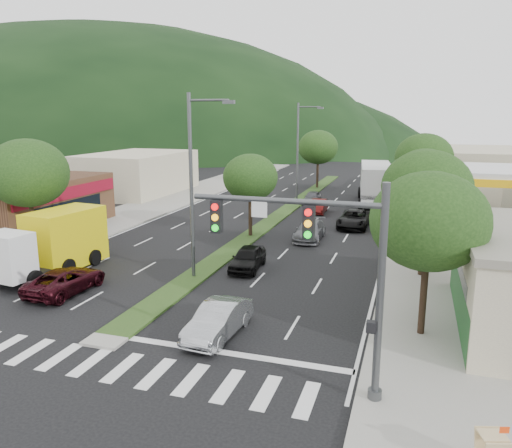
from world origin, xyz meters
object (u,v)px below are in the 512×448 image
(traffic_signal, at_px, (329,257))
(motorhome, at_px, (376,183))
(tree_med_far, at_px, (318,147))
(tree_med_near, at_px, (250,177))
(tree_r_c, at_px, (425,176))
(tree_r_d, at_px, (424,158))
(box_truck, at_px, (55,244))
(car_queue_a, at_px, (248,258))
(car_queue_d, at_px, (354,219))
(tree_r_a, at_px, (429,221))
(car_queue_c, at_px, (318,206))
(streetlight_near, at_px, (195,178))
(tree_l_a, at_px, (28,173))
(car_queue_b, at_px, (310,231))
(streetlight_mid, at_px, (300,148))
(suv_maroon, at_px, (66,280))
(tree_r_e, at_px, (423,153))
(car_queue_e, at_px, (312,197))
(sedan_silver, at_px, (218,320))
(tree_r_b, at_px, (427,188))

(traffic_signal, xyz_separation_m, motorhome, (-1.42, 36.98, -2.54))
(tree_med_far, bearing_deg, tree_med_near, -90.00)
(tree_r_c, xyz_separation_m, tree_med_near, (-12.00, -2.00, -0.32))
(tree_r_d, xyz_separation_m, box_truck, (-20.10, -23.28, -3.54))
(car_queue_a, relative_size, car_queue_d, 0.80)
(tree_r_a, relative_size, tree_r_c, 1.02)
(car_queue_c, relative_size, car_queue_d, 0.78)
(streetlight_near, xyz_separation_m, box_truck, (-8.31, -1.28, -3.94))
(box_truck, xyz_separation_m, motorhome, (15.71, 28.72, 0.47))
(tree_l_a, bearing_deg, tree_r_d, 39.23)
(traffic_signal, relative_size, tree_r_d, 0.98)
(tree_r_c, bearing_deg, car_queue_b, -169.03)
(tree_r_d, height_order, motorhome, tree_r_d)
(streetlight_mid, xyz_separation_m, car_queue_d, (6.74, -9.48, -4.89))
(suv_maroon, relative_size, car_queue_c, 1.20)
(tree_r_c, xyz_separation_m, car_queue_a, (-9.65, -9.57, -4.08))
(streetlight_near, distance_m, car_queue_c, 21.30)
(streetlight_near, bearing_deg, suv_maroon, -143.07)
(tree_r_e, height_order, suv_maroon, tree_r_e)
(tree_r_e, height_order, box_truck, tree_r_e)
(streetlight_mid, relative_size, car_queue_a, 2.54)
(tree_med_far, distance_m, car_queue_e, 11.46)
(tree_med_far, height_order, tree_l_a, tree_l_a)
(tree_med_near, relative_size, car_queue_b, 1.31)
(tree_med_far, height_order, car_queue_c, tree_med_far)
(streetlight_mid, distance_m, sedan_silver, 32.11)
(tree_l_a, distance_m, streetlight_near, 12.87)
(car_queue_c, height_order, car_queue_d, car_queue_d)
(tree_r_a, relative_size, car_queue_b, 1.44)
(tree_r_a, relative_size, suv_maroon, 1.44)
(tree_r_b, relative_size, tree_med_near, 1.15)
(tree_r_c, height_order, car_queue_b, tree_r_c)
(tree_med_far, relative_size, streetlight_mid, 0.69)
(traffic_signal, height_order, streetlight_mid, streetlight_mid)
(tree_r_c, height_order, car_queue_e, tree_r_c)
(tree_med_near, bearing_deg, streetlight_near, -88.82)
(tree_r_e, distance_m, car_queue_c, 15.15)
(motorhome, bearing_deg, tree_r_d, -57.50)
(motorhome, bearing_deg, car_queue_c, -129.57)
(car_queue_d, height_order, motorhome, motorhome)
(car_queue_d, distance_m, motorhome, 12.02)
(tree_r_b, height_order, sedan_silver, tree_r_b)
(tree_med_far, relative_size, tree_l_a, 0.96)
(car_queue_e, bearing_deg, car_queue_c, -73.55)
(suv_maroon, xyz_separation_m, car_queue_a, (7.58, 6.52, 0.03))
(streetlight_near, distance_m, suv_maroon, 8.41)
(traffic_signal, bearing_deg, streetlight_near, 132.77)
(suv_maroon, distance_m, car_queue_a, 10.00)
(car_queue_d, relative_size, car_queue_e, 1.38)
(car_queue_a, height_order, car_queue_e, car_queue_a)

